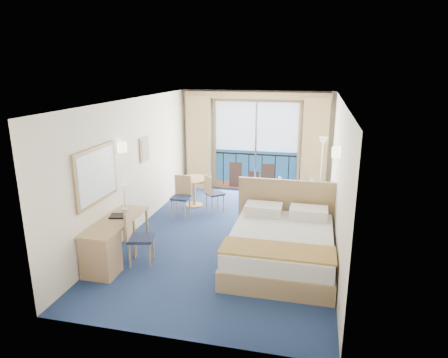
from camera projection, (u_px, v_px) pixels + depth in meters
floor at (230, 236)px, 8.06m from camera, size 6.50×6.50×0.00m
room_walls at (231, 150)px, 7.57m from camera, size 4.04×6.54×2.72m
balcony_door at (255, 149)px, 10.76m from camera, size 2.36×0.03×2.52m
curtain_left at (199, 143)px, 10.93m from camera, size 0.65×0.22×2.55m
curtain_right at (315, 148)px, 10.25m from camera, size 0.65×0.22×2.55m
pelmet at (256, 95)px, 10.26m from camera, size 3.80×0.25×0.18m
mirror at (96, 175)px, 6.66m from camera, size 0.05×1.25×0.95m
wall_print at (145, 149)px, 8.48m from camera, size 0.04×0.42×0.52m
sconce_left at (122, 147)px, 7.42m from camera, size 0.18×0.18×0.18m
sconce_right at (337, 152)px, 6.99m from camera, size 0.18×0.18×0.18m
bed at (282, 245)px, 6.87m from camera, size 1.92×2.28×1.21m
nightstand at (322, 220)px, 8.21m from camera, size 0.39×0.37×0.50m
phone at (322, 206)px, 8.15m from camera, size 0.24×0.21×0.09m
armchair at (297, 195)px, 9.35m from camera, size 0.96×0.98×0.77m
floor_lamp at (322, 154)px, 9.53m from camera, size 0.23×0.23×1.69m
desk at (104, 249)px, 6.56m from camera, size 0.54×1.58×0.74m
desk_chair at (136, 234)px, 6.80m from camera, size 0.51×0.50×0.98m
folder at (119, 216)px, 7.03m from camera, size 0.37×0.31×0.03m
desk_lamp at (124, 192)px, 7.24m from camera, size 0.13×0.13×0.48m
round_table at (194, 185)px, 9.68m from camera, size 0.77×0.77×0.69m
table_chair_a at (212, 191)px, 9.34m from camera, size 0.53×0.53×0.86m
table_chair_b at (182, 193)px, 9.09m from camera, size 0.40×0.41×0.91m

